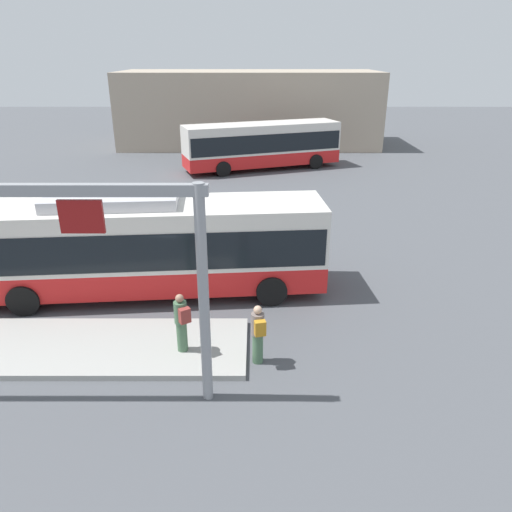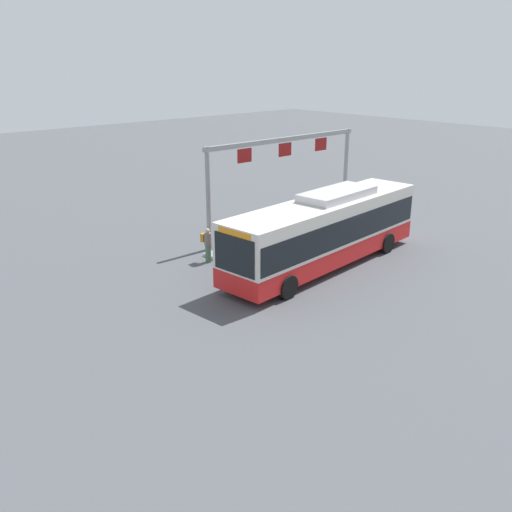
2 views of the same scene
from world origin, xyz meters
The scene contains 7 objects.
ground_plane centered at (0.00, 0.00, 0.00)m, with size 120.00×120.00×0.00m, color #4C4F54.
platform_curb centered at (-1.62, -3.44, 0.08)m, with size 10.00×2.80×0.16m, color #9E9E99.
bus_main centered at (-0.01, 0.00, 1.81)m, with size 11.88×3.48×3.46m.
bus_background_left centered at (4.05, 18.80, 1.78)m, with size 10.91×6.00×3.10m.
person_boarding centered at (3.69, -4.04, 0.89)m, with size 0.42×0.58×1.67m.
person_waiting_near centered at (1.68, -3.72, 1.05)m, with size 0.54×0.60×1.67m.
station_building centered at (3.08, 28.58, 3.04)m, with size 21.54×8.00×6.08m, color tan.
Camera 1 is at (3.64, -14.72, 7.57)m, focal length 34.00 mm.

